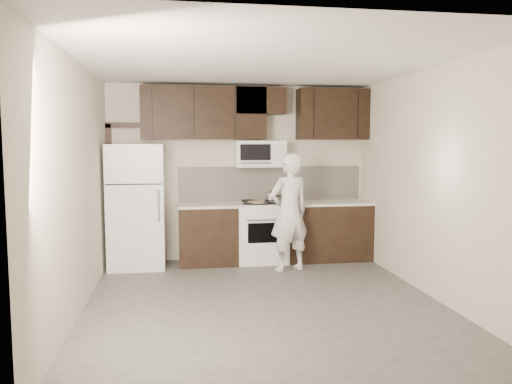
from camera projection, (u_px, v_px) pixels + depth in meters
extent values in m
plane|color=#4A4745|center=(263.00, 302.00, 5.73)|extent=(4.50, 4.50, 0.00)
plane|color=beige|center=(239.00, 173.00, 7.81)|extent=(4.00, 0.00, 4.00)
plane|color=white|center=(264.00, 62.00, 5.46)|extent=(4.50, 4.50, 0.00)
cube|color=black|center=(208.00, 235.00, 7.51)|extent=(0.87, 0.62, 0.87)
cube|color=black|center=(327.00, 232.00, 7.80)|extent=(1.32, 0.62, 0.87)
cube|color=white|center=(208.00, 205.00, 7.47)|extent=(0.87, 0.64, 0.04)
cube|color=white|center=(327.00, 203.00, 7.75)|extent=(1.32, 0.64, 0.04)
cube|color=white|center=(261.00, 233.00, 7.64)|extent=(0.76, 0.62, 0.89)
cube|color=white|center=(261.00, 203.00, 7.59)|extent=(0.76, 0.62, 0.02)
cube|color=black|center=(265.00, 233.00, 7.33)|extent=(0.50, 0.01, 0.30)
cylinder|color=silver|center=(265.00, 220.00, 7.28)|extent=(0.55, 0.02, 0.02)
cylinder|color=black|center=(251.00, 203.00, 7.41)|extent=(0.20, 0.20, 0.03)
cylinder|color=black|center=(275.00, 203.00, 7.47)|extent=(0.20, 0.20, 0.03)
cylinder|color=black|center=(248.00, 201.00, 7.71)|extent=(0.20, 0.20, 0.03)
cylinder|color=black|center=(271.00, 200.00, 7.76)|extent=(0.20, 0.20, 0.03)
cube|color=beige|center=(271.00, 183.00, 7.89)|extent=(2.90, 0.02, 0.54)
cube|color=black|center=(204.00, 113.00, 7.46)|extent=(1.85, 0.35, 0.78)
cube|color=black|center=(333.00, 114.00, 7.77)|extent=(1.10, 0.35, 0.78)
cube|color=black|center=(260.00, 101.00, 7.57)|extent=(0.76, 0.35, 0.40)
cube|color=white|center=(260.00, 154.00, 7.64)|extent=(0.76, 0.38, 0.40)
cube|color=black|center=(256.00, 152.00, 7.42)|extent=(0.46, 0.01, 0.24)
cube|color=silver|center=(279.00, 152.00, 7.48)|extent=(0.18, 0.01, 0.24)
cylinder|color=silver|center=(256.00, 163.00, 7.42)|extent=(0.46, 0.02, 0.02)
cube|color=white|center=(137.00, 206.00, 7.26)|extent=(0.80, 0.72, 1.80)
cube|color=black|center=(134.00, 184.00, 6.86)|extent=(0.77, 0.01, 0.02)
cylinder|color=silver|center=(159.00, 206.00, 6.92)|extent=(0.03, 0.03, 0.45)
cube|color=black|center=(110.00, 194.00, 7.49)|extent=(0.08, 0.08, 2.10)
cube|color=black|center=(123.00, 125.00, 7.42)|extent=(0.50, 0.08, 0.08)
cylinder|color=silver|center=(271.00, 197.00, 7.76)|extent=(0.18, 0.18, 0.14)
sphere|color=black|center=(271.00, 192.00, 7.75)|extent=(0.04, 0.04, 0.04)
cylinder|color=black|center=(279.00, 196.00, 7.72)|extent=(0.16, 0.09, 0.02)
cube|color=black|center=(256.00, 203.00, 7.44)|extent=(0.42, 0.36, 0.02)
cylinder|color=tan|center=(256.00, 202.00, 7.44)|extent=(0.30, 0.30, 0.02)
imported|color=silver|center=(289.00, 212.00, 7.07)|extent=(0.71, 0.58, 1.68)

